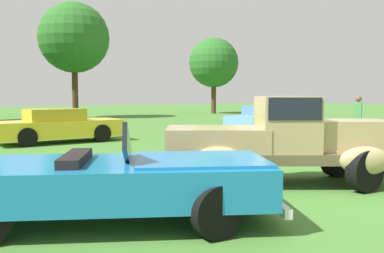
% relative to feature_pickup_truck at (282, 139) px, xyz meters
% --- Properties ---
extents(ground_plane, '(120.00, 120.00, 0.00)m').
position_rel_feature_pickup_truck_xyz_m(ground_plane, '(-0.12, -0.01, -0.87)').
color(ground_plane, '#42752D').
extents(feature_pickup_truck, '(4.50, 3.40, 1.70)m').
position_rel_feature_pickup_truck_xyz_m(feature_pickup_truck, '(0.00, 0.00, 0.00)').
color(feature_pickup_truck, brown).
rests_on(feature_pickup_truck, ground_plane).
extents(neighbor_convertible, '(4.74, 3.36, 1.40)m').
position_rel_feature_pickup_truck_xyz_m(neighbor_convertible, '(-3.63, -0.82, -0.29)').
color(neighbor_convertible, '#1E7AB7').
rests_on(neighbor_convertible, ground_plane).
extents(show_car_yellow, '(4.48, 2.05, 1.22)m').
position_rel_feature_pickup_truck_xyz_m(show_car_yellow, '(-2.16, 9.42, -0.27)').
color(show_car_yellow, yellow).
rests_on(show_car_yellow, ground_plane).
extents(show_car_skyblue, '(4.80, 2.69, 1.22)m').
position_rel_feature_pickup_truck_xyz_m(show_car_skyblue, '(7.29, 8.98, -0.27)').
color(show_car_skyblue, '#669EDB').
rests_on(show_car_skyblue, ground_plane).
extents(spectator_near_truck, '(0.47, 0.43, 1.69)m').
position_rel_feature_pickup_truck_xyz_m(spectator_near_truck, '(7.02, 3.89, 0.05)').
color(spectator_near_truck, '#7F7056').
rests_on(spectator_near_truck, ground_plane).
extents(spectator_between_cars, '(0.41, 0.47, 1.69)m').
position_rel_feature_pickup_truck_xyz_m(spectator_between_cars, '(4.61, 4.71, 0.05)').
color(spectator_between_cars, '#7F7056').
rests_on(spectator_between_cars, ground_plane).
extents(treeline_center, '(5.14, 5.14, 8.45)m').
position_rel_feature_pickup_truck_xyz_m(treeline_center, '(2.55, 25.34, 4.99)').
color(treeline_center, '#47331E').
rests_on(treeline_center, ground_plane).
extents(treeline_mid_right, '(4.48, 4.48, 6.85)m').
position_rel_feature_pickup_truck_xyz_m(treeline_mid_right, '(15.40, 26.40, 3.73)').
color(treeline_mid_right, '#47331E').
rests_on(treeline_mid_right, ground_plane).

